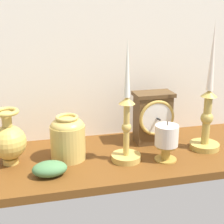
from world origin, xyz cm
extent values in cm
cube|color=brown|center=(0.00, 0.00, -1.20)|extent=(100.00, 36.00, 2.40)
cube|color=silver|center=(0.00, 18.50, 32.50)|extent=(120.00, 2.00, 65.00)
cube|color=#52391F|center=(16.20, 7.15, 8.03)|extent=(11.49, 7.01, 16.06)
cube|color=#52391F|center=(16.20, 7.15, 16.66)|extent=(12.87, 7.85, 1.20)
torus|color=gold|center=(16.20, 3.24, 9.76)|extent=(11.85, 1.08, 11.85)
cylinder|color=silver|center=(16.20, 3.14, 9.76)|extent=(9.91, 0.40, 9.91)
cube|color=black|center=(16.20, 2.84, 9.76)|extent=(1.07, 3.82, 0.30)
cylinder|color=tan|center=(3.76, -4.53, 0.90)|extent=(8.85, 8.85, 1.80)
cylinder|color=tan|center=(3.76, -4.53, 9.71)|extent=(1.81, 1.81, 15.81)
sphere|color=tan|center=(3.76, -4.53, 10.50)|extent=(2.89, 2.89, 2.89)
cone|color=tan|center=(3.76, -4.53, 18.61)|extent=(4.77, 4.77, 2.00)
cone|color=white|center=(3.76, -4.53, 28.06)|extent=(1.88, 1.88, 16.88)
cylinder|color=tan|center=(30.79, -2.26, 0.90)|extent=(9.45, 9.45, 1.80)
cylinder|color=tan|center=(30.79, -2.26, 9.60)|extent=(2.50, 2.50, 15.61)
sphere|color=tan|center=(30.79, -2.26, 10.38)|extent=(4.00, 4.00, 4.00)
cone|color=tan|center=(30.79, -2.26, 18.41)|extent=(5.08, 5.08, 2.00)
cone|color=#EFDDC8|center=(30.79, -2.26, 30.03)|extent=(2.19, 2.19, 21.24)
cylinder|color=gold|center=(-29.70, 1.57, 0.80)|extent=(4.53, 4.53, 1.60)
sphere|color=gold|center=(-29.70, 1.57, 6.63)|extent=(10.07, 10.07, 10.07)
cylinder|color=gold|center=(-29.70, 1.57, 13.75)|extent=(2.82, 2.82, 4.17)
torus|color=gold|center=(-29.70, 1.57, 15.84)|extent=(7.16, 7.16, 1.29)
cylinder|color=tan|center=(-12.81, 0.84, 5.29)|extent=(10.40, 10.40, 10.58)
ellipsoid|color=tan|center=(-12.81, 0.84, 10.58)|extent=(9.88, 9.88, 4.94)
torus|color=tan|center=(-12.81, 0.84, 13.05)|extent=(6.75, 6.75, 1.03)
cylinder|color=#B28D39|center=(15.36, -7.11, 2.19)|extent=(2.65, 2.65, 4.37)
cylinder|color=#B28D39|center=(15.36, -7.11, 0.40)|extent=(6.63, 6.63, 0.80)
cylinder|color=#B28D39|center=(15.36, -7.11, 4.37)|extent=(5.97, 5.97, 0.60)
cylinder|color=beige|center=(15.36, -7.11, 7.88)|extent=(6.92, 6.92, 6.21)
cylinder|color=black|center=(15.36, -7.11, 11.58)|extent=(0.30, 0.30, 1.20)
ellipsoid|color=#4B7B49|center=(-19.04, -8.79, 2.05)|extent=(9.53, 6.67, 4.09)
camera|label=1|loc=(-22.38, -93.16, 44.86)|focal=54.36mm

